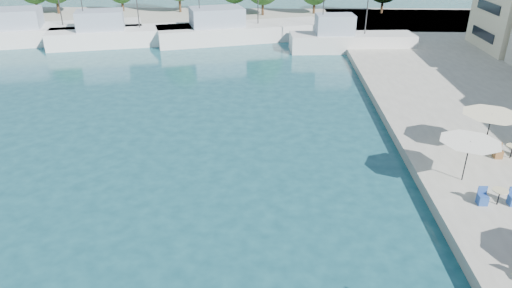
{
  "coord_description": "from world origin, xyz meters",
  "views": [
    {
      "loc": [
        -1.5,
        3.59,
        12.21
      ],
      "look_at": [
        -2.41,
        26.0,
        1.36
      ],
      "focal_mm": 32.0,
      "sensor_mm": 36.0,
      "label": 1
    }
  ],
  "objects_px": {
    "trawler_02": "(121,35)",
    "trawler_04": "(349,41)",
    "trawler_01": "(38,33)",
    "umbrella_cream": "(491,119)",
    "trawler_03": "(238,31)",
    "umbrella_white": "(469,146)"
  },
  "relations": [
    {
      "from": "trawler_01",
      "to": "trawler_04",
      "type": "relative_size",
      "value": 1.7
    },
    {
      "from": "trawler_01",
      "to": "umbrella_white",
      "type": "height_order",
      "value": "trawler_01"
    },
    {
      "from": "trawler_03",
      "to": "trawler_04",
      "type": "xyz_separation_m",
      "value": [
        12.1,
        -4.39,
        0.0
      ]
    },
    {
      "from": "trawler_03",
      "to": "umbrella_white",
      "type": "distance_m",
      "value": 35.42
    },
    {
      "from": "trawler_02",
      "to": "trawler_04",
      "type": "xyz_separation_m",
      "value": [
        24.87,
        -1.76,
        0.0
      ]
    },
    {
      "from": "trawler_01",
      "to": "umbrella_white",
      "type": "bearing_deg",
      "value": -57.74
    },
    {
      "from": "trawler_01",
      "to": "umbrella_white",
      "type": "xyz_separation_m",
      "value": [
        36.34,
        -30.68,
        1.41
      ]
    },
    {
      "from": "trawler_01",
      "to": "trawler_03",
      "type": "height_order",
      "value": "same"
    },
    {
      "from": "trawler_01",
      "to": "trawler_04",
      "type": "bearing_deg",
      "value": -21.67
    },
    {
      "from": "trawler_01",
      "to": "umbrella_cream",
      "type": "distance_m",
      "value": 47.44
    },
    {
      "from": "trawler_02",
      "to": "umbrella_cream",
      "type": "bearing_deg",
      "value": -57.59
    },
    {
      "from": "trawler_02",
      "to": "umbrella_white",
      "type": "bearing_deg",
      "value": -63.47
    },
    {
      "from": "trawler_02",
      "to": "trawler_01",
      "type": "bearing_deg",
      "value": 160.7
    },
    {
      "from": "umbrella_cream",
      "to": "trawler_03",
      "type": "bearing_deg",
      "value": 119.02
    },
    {
      "from": "trawler_04",
      "to": "umbrella_white",
      "type": "height_order",
      "value": "trawler_04"
    },
    {
      "from": "trawler_02",
      "to": "umbrella_cream",
      "type": "relative_size",
      "value": 5.28
    },
    {
      "from": "trawler_04",
      "to": "umbrella_white",
      "type": "relative_size",
      "value": 4.46
    },
    {
      "from": "trawler_01",
      "to": "trawler_04",
      "type": "distance_m",
      "value": 34.72
    },
    {
      "from": "trawler_03",
      "to": "trawler_04",
      "type": "bearing_deg",
      "value": -38.1
    },
    {
      "from": "trawler_04",
      "to": "umbrella_white",
      "type": "xyz_separation_m",
      "value": [
        1.7,
        -28.2,
        1.4
      ]
    },
    {
      "from": "umbrella_white",
      "to": "trawler_01",
      "type": "bearing_deg",
      "value": 139.82
    },
    {
      "from": "trawler_03",
      "to": "umbrella_cream",
      "type": "bearing_deg",
      "value": -79.15
    }
  ]
}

